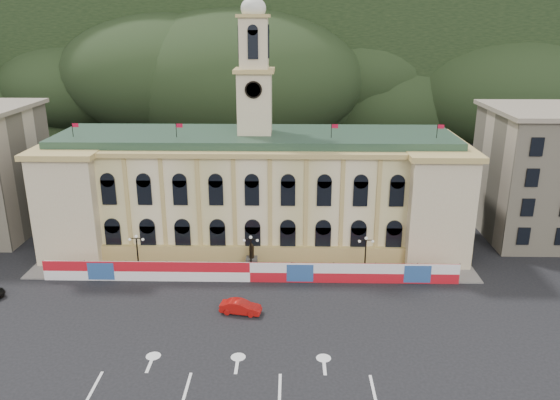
{
  "coord_description": "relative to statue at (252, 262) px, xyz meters",
  "views": [
    {
      "loc": [
        4.83,
        -44.28,
        30.06
      ],
      "look_at": [
        3.54,
        18.0,
        9.42
      ],
      "focal_mm": 35.0,
      "sensor_mm": 36.0,
      "label": 1
    }
  ],
  "objects": [
    {
      "name": "red_sedan",
      "position": [
        -0.48,
        -10.45,
        -0.45
      ],
      "size": [
        3.04,
        4.97,
        1.47
      ],
      "primitive_type": "imported",
      "rotation": [
        0.0,
        0.0,
        1.4
      ],
      "color": "#AF0F0C",
      "rests_on": "ground"
    },
    {
      "name": "statue",
      "position": [
        0.0,
        0.0,
        0.0
      ],
      "size": [
        1.4,
        1.4,
        3.72
      ],
      "color": "#595651",
      "rests_on": "ground"
    },
    {
      "name": "pavement",
      "position": [
        0.0,
        -0.25,
        -1.11
      ],
      "size": [
        56.0,
        5.5,
        0.16
      ],
      "primitive_type": "cube",
      "color": "slate",
      "rests_on": "ground"
    },
    {
      "name": "hill_ridge",
      "position": [
        0.03,
        103.99,
        18.3
      ],
      "size": [
        230.0,
        80.0,
        64.0
      ],
      "color": "black",
      "rests_on": "ground"
    },
    {
      "name": "ground",
      "position": [
        0.0,
        -18.0,
        -1.19
      ],
      "size": [
        260.0,
        260.0,
        0.0
      ],
      "primitive_type": "plane",
      "color": "black",
      "rests_on": "ground"
    },
    {
      "name": "hoarding_fence",
      "position": [
        0.06,
        -2.93,
        0.06
      ],
      "size": [
        50.0,
        0.44,
        2.5
      ],
      "color": "red",
      "rests_on": "ground"
    },
    {
      "name": "lamp_center",
      "position": [
        0.0,
        -1.0,
        1.89
      ],
      "size": [
        1.96,
        0.44,
        5.15
      ],
      "color": "black",
      "rests_on": "ground"
    },
    {
      "name": "lamp_left",
      "position": [
        -14.0,
        -1.0,
        1.89
      ],
      "size": [
        1.96,
        0.44,
        5.15
      ],
      "color": "black",
      "rests_on": "ground"
    },
    {
      "name": "lane_markings",
      "position": [
        0.0,
        -23.0,
        -1.18
      ],
      "size": [
        26.0,
        10.0,
        0.02
      ],
      "primitive_type": null,
      "color": "white",
      "rests_on": "ground"
    },
    {
      "name": "city_hall",
      "position": [
        0.0,
        9.63,
        6.66
      ],
      "size": [
        56.2,
        17.6,
        37.1
      ],
      "color": "beige",
      "rests_on": "ground"
    },
    {
      "name": "lamp_right",
      "position": [
        14.0,
        -1.0,
        1.89
      ],
      "size": [
        1.96,
        0.44,
        5.15
      ],
      "color": "black",
      "rests_on": "ground"
    },
    {
      "name": "side_building_right",
      "position": [
        43.0,
        12.93,
        8.14
      ],
      "size": [
        21.0,
        17.0,
        18.6
      ],
      "color": "#C0B194",
      "rests_on": "ground"
    }
  ]
}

